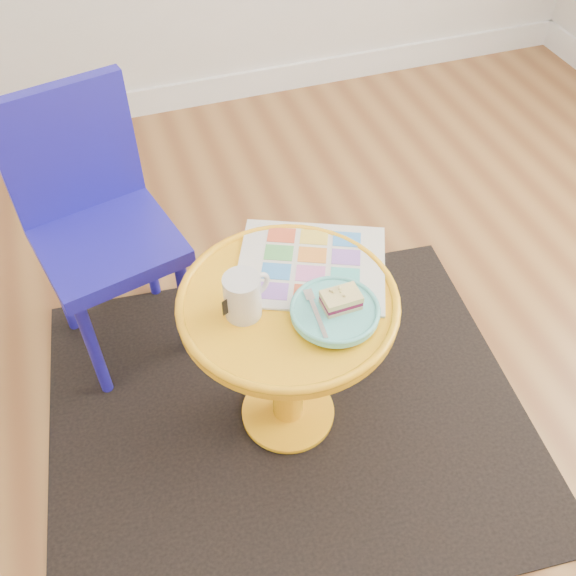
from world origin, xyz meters
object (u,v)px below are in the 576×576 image
object	(u,v)px
newspaper	(311,265)
plate	(335,311)
side_table	(288,337)
mug	(243,295)
chair	(95,216)

from	to	relation	value
newspaper	plate	distance (m)	0.17
side_table	mug	bearing A→B (deg)	-178.37
chair	newspaper	distance (m)	0.61
plate	newspaper	bearing A→B (deg)	87.51
chair	plate	size ratio (longest dim) A/B	4.00
side_table	plate	bearing A→B (deg)	-45.27
newspaper	plate	bearing A→B (deg)	-68.16
chair	newspaper	bearing A→B (deg)	-53.30
side_table	plate	world-z (taller)	plate
chair	mug	size ratio (longest dim) A/B	6.87
chair	newspaper	xyz separation A→B (m)	(0.47, -0.39, 0.03)
chair	side_table	bearing A→B (deg)	-64.86
side_table	chair	bearing A→B (deg)	128.59
side_table	chair	xyz separation A→B (m)	(-0.38, 0.47, 0.11)
plate	chair	bearing A→B (deg)	129.56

